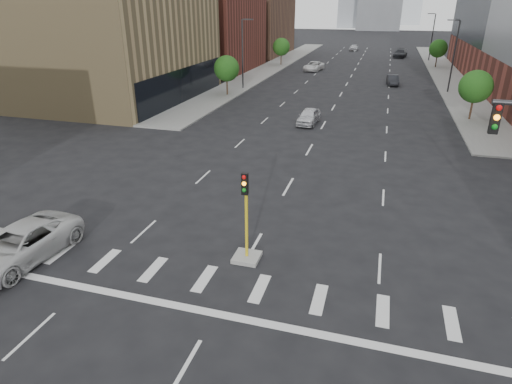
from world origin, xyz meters
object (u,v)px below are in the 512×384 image
at_px(car_distant, 354,47).
at_px(car_far_left, 314,66).
at_px(parked_minivan, 20,245).
at_px(car_deep_right, 400,53).
at_px(median_traffic_signal, 246,241).
at_px(car_mid_right, 393,80).
at_px(car_near_left, 309,116).

bearing_deg(car_distant, car_far_left, -92.41).
distance_m(car_distant, parked_minivan, 101.23).
distance_m(car_deep_right, parked_minivan, 90.89).
bearing_deg(median_traffic_signal, car_mid_right, 82.69).
bearing_deg(median_traffic_signal, car_deep_right, 84.72).
relative_size(median_traffic_signal, car_near_left, 0.99).
xyz_separation_m(car_deep_right, car_distant, (-10.85, 11.88, -0.07)).
height_order(car_near_left, car_deep_right, car_deep_right).
height_order(car_far_left, parked_minivan, parked_minivan).
bearing_deg(car_near_left, median_traffic_signal, -83.02).
bearing_deg(parked_minivan, car_near_left, 77.86).
height_order(car_mid_right, car_deep_right, car_deep_right).
distance_m(median_traffic_signal, car_mid_right, 50.49).
distance_m(car_deep_right, car_distant, 16.09).
xyz_separation_m(car_distant, parked_minivan, (-7.11, -100.98, 0.05)).
bearing_deg(car_mid_right, car_near_left, -113.06).
relative_size(median_traffic_signal, car_distant, 0.97).
height_order(car_deep_right, parked_minivan, car_deep_right).
xyz_separation_m(median_traffic_signal, car_deep_right, (7.96, 86.13, -0.13)).
distance_m(median_traffic_signal, car_deep_right, 86.50).
height_order(car_far_left, car_distant, car_far_left).
xyz_separation_m(car_near_left, car_distant, (-1.39, 72.93, 0.02)).
xyz_separation_m(car_deep_right, parked_minivan, (-17.96, -89.10, -0.02)).
xyz_separation_m(median_traffic_signal, parked_minivan, (-10.00, -2.97, -0.15)).
distance_m(median_traffic_signal, car_far_left, 61.50).
bearing_deg(car_far_left, car_deep_right, 67.47).
xyz_separation_m(car_far_left, car_deep_right, (14.88, 25.03, 0.07)).
bearing_deg(parked_minivan, car_far_left, 91.96).
distance_m(car_near_left, parked_minivan, 29.31).
bearing_deg(car_far_left, parked_minivan, -84.56).
bearing_deg(car_near_left, car_distant, 94.65).
xyz_separation_m(car_mid_right, car_distant, (-9.31, 47.94, 0.08)).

